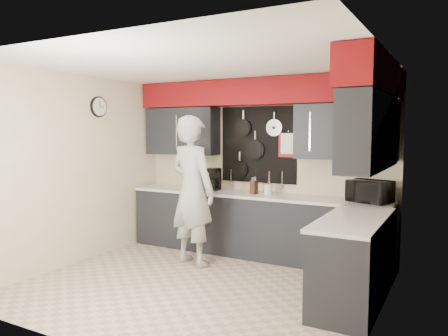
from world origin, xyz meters
The scene contains 10 objects.
ground centered at (0.00, 0.00, 0.00)m, with size 4.00×4.00×0.00m, color #C0AC95.
back_wall_assembly centered at (0.01, 1.60, 2.01)m, with size 4.00×0.36×2.60m.
right_wall_assembly centered at (1.85, 0.26, 1.94)m, with size 0.36×3.50×2.60m.
left_wall_assembly centered at (-1.99, 0.02, 1.33)m, with size 0.05×3.50×2.60m.
base_cabinets centered at (0.49, 1.13, 0.46)m, with size 3.95×2.20×0.92m.
microwave centered at (1.64, 1.44, 1.06)m, with size 0.52×0.35×0.29m, color black.
knife_block centered at (0.04, 1.40, 1.02)m, with size 0.09×0.09×0.19m, color #311C0F.
utensil_crock centered at (0.24, 1.45, 1.00)m, with size 0.12×0.12×0.15m, color white.
coffee_maker centered at (-0.68, 1.47, 1.10)m, with size 0.21×0.25×0.34m.
person centered at (-0.54, 0.66, 1.02)m, with size 0.75×0.49×2.04m, color #AAAAA7.
Camera 1 is at (2.67, -4.30, 1.85)m, focal length 35.00 mm.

